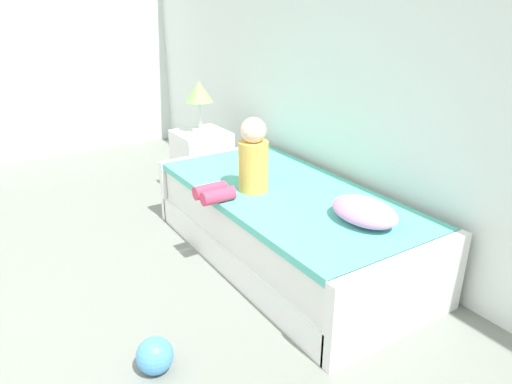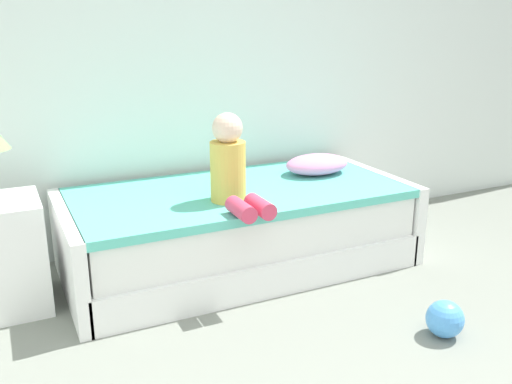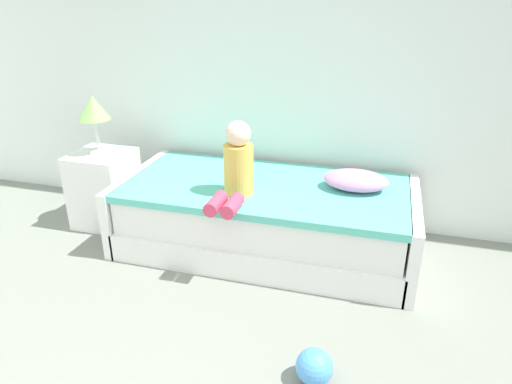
# 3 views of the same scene
# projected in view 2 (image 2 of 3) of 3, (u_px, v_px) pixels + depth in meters

# --- Properties ---
(wall_rear) EXTENTS (7.20, 0.10, 2.90)m
(wall_rear) POSITION_uv_depth(u_px,v_px,m) (234.00, 25.00, 3.75)
(wall_rear) COLOR silver
(wall_rear) RESTS_ON ground
(bed) EXTENTS (2.11, 1.00, 0.50)m
(bed) POSITION_uv_depth(u_px,v_px,m) (239.00, 228.00, 3.48)
(bed) COLOR white
(bed) RESTS_ON ground
(nightstand) EXTENTS (0.44, 0.44, 0.60)m
(nightstand) POSITION_uv_depth(u_px,v_px,m) (1.00, 256.00, 2.94)
(nightstand) COLOR white
(nightstand) RESTS_ON ground
(child_figure) EXTENTS (0.20, 0.51, 0.50)m
(child_figure) POSITION_uv_depth(u_px,v_px,m) (231.00, 167.00, 3.09)
(child_figure) COLOR gold
(child_figure) RESTS_ON bed
(pillow) EXTENTS (0.44, 0.30, 0.13)m
(pillow) POSITION_uv_depth(u_px,v_px,m) (317.00, 164.00, 3.73)
(pillow) COLOR #EA8CC6
(pillow) RESTS_ON bed
(toy_ball) EXTENTS (0.18, 0.18, 0.18)m
(toy_ball) POSITION_uv_depth(u_px,v_px,m) (445.00, 319.00, 2.73)
(toy_ball) COLOR #4C99E5
(toy_ball) RESTS_ON ground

